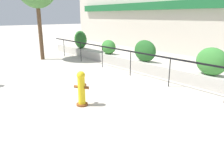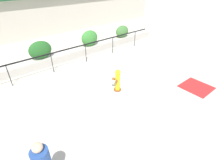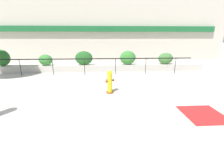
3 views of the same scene
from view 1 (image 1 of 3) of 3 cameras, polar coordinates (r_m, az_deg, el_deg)
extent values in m
plane|color=beige|center=(7.73, -22.51, -4.96)|extent=(120.00, 120.00, 0.00)
cube|color=#195B2D|center=(15.00, 23.99, 17.80)|extent=(27.00, 0.36, 0.56)
cube|color=#B7B2A8|center=(10.84, 9.00, 3.43)|extent=(18.00, 0.70, 0.50)
cube|color=black|center=(9.89, 4.92, 7.46)|extent=(15.00, 0.05, 0.06)
cylinder|color=black|center=(15.20, -12.41, 8.20)|extent=(0.04, 0.04, 1.15)
cylinder|color=black|center=(13.35, -8.14, 7.32)|extent=(0.04, 0.04, 1.15)
cylinder|color=black|center=(11.60, -2.57, 6.09)|extent=(0.04, 0.04, 1.15)
cylinder|color=black|center=(9.99, 4.85, 4.37)|extent=(0.04, 0.04, 1.15)
cylinder|color=black|center=(8.63, 14.78, 1.95)|extent=(0.04, 0.04, 1.15)
ellipsoid|color=#235B23|center=(15.37, -8.23, 10.43)|extent=(1.19, 0.67, 1.18)
ellipsoid|color=#387F33|center=(12.86, -0.88, 8.63)|extent=(0.99, 0.70, 0.81)
ellipsoid|color=#235B23|center=(10.80, 8.59, 7.55)|extent=(1.30, 0.58, 1.04)
ellipsoid|color=#387F33|center=(8.95, 24.57, 4.43)|extent=(1.20, 0.67, 1.04)
cylinder|color=brown|center=(6.84, -7.81, -6.29)|extent=(0.49, 0.49, 0.06)
cylinder|color=gold|center=(6.67, -7.96, -2.69)|extent=(0.30, 0.30, 0.85)
sphere|color=gold|center=(6.54, -8.12, 1.20)|extent=(0.25, 0.25, 0.25)
cylinder|color=brown|center=(6.80, -7.34, -1.41)|extent=(0.17, 0.18, 0.11)
cylinder|color=brown|center=(6.57, -6.64, -2.01)|extent=(0.15, 0.14, 0.09)
cylinder|color=brown|center=(6.72, -9.33, -1.71)|extent=(0.15, 0.14, 0.09)
cylinder|color=brown|center=(14.39, -18.21, 11.71)|extent=(0.24, 0.24, 3.33)
camera|label=2|loc=(10.34, -53.63, 21.77)|focal=28.00mm
camera|label=3|loc=(6.66, -70.91, 4.79)|focal=24.00mm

